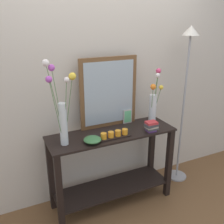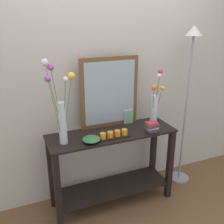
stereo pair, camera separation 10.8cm
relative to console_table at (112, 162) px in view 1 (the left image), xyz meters
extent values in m
cube|color=brown|center=(0.00, 0.00, -0.50)|extent=(7.00, 6.00, 0.02)
cube|color=beige|center=(0.00, 0.33, 0.86)|extent=(6.40, 0.08, 2.70)
cube|color=black|center=(0.00, 0.00, 0.32)|extent=(1.28, 0.42, 0.02)
cube|color=black|center=(0.00, 0.00, -0.31)|extent=(1.22, 0.38, 0.02)
cube|color=black|center=(-0.60, -0.17, -0.09)|extent=(0.06, 0.06, 0.80)
cube|color=black|center=(0.60, -0.17, -0.09)|extent=(0.06, 0.06, 0.80)
cube|color=black|center=(-0.60, 0.17, -0.09)|extent=(0.06, 0.06, 0.80)
cube|color=black|center=(0.60, 0.17, -0.09)|extent=(0.06, 0.06, 0.80)
cube|color=brown|center=(0.05, 0.18, 0.69)|extent=(0.61, 0.03, 0.72)
cube|color=#9EADB7|center=(0.05, 0.16, 0.69)|extent=(0.53, 0.00, 0.64)
cylinder|color=silver|center=(-0.49, -0.04, 0.53)|extent=(0.07, 0.07, 0.39)
cylinder|color=#4C753D|center=(-0.47, -0.06, 0.64)|extent=(0.05, 0.05, 0.58)
sphere|color=silver|center=(-0.45, -0.09, 0.93)|extent=(0.05, 0.05, 0.05)
cylinder|color=#4C753D|center=(-0.55, -0.07, 0.65)|extent=(0.09, 0.03, 0.59)
sphere|color=#B24CB7|center=(-0.59, -0.08, 0.95)|extent=(0.06, 0.06, 0.06)
cylinder|color=#4C753D|center=(-0.54, -0.04, 0.71)|extent=(0.12, 0.03, 0.72)
sphere|color=silver|center=(-0.60, -0.03, 1.07)|extent=(0.06, 0.06, 0.06)
cylinder|color=#4C753D|center=(-0.44, -0.06, 0.65)|extent=(0.10, 0.03, 0.60)
sphere|color=yellow|center=(-0.40, -0.08, 0.95)|extent=(0.06, 0.06, 0.06)
cylinder|color=#4C753D|center=(-0.52, -0.04, 0.69)|extent=(0.07, 0.03, 0.67)
sphere|color=#B24CB7|center=(-0.55, -0.03, 1.03)|extent=(0.06, 0.06, 0.06)
cylinder|color=silver|center=(0.50, 0.04, 0.49)|extent=(0.08, 0.08, 0.31)
cylinder|color=#4C753D|center=(0.53, 0.03, 0.54)|extent=(0.06, 0.06, 0.38)
sphere|color=yellow|center=(0.56, 0.00, 0.73)|extent=(0.05, 0.05, 0.05)
cylinder|color=#4C753D|center=(0.50, 0.01, 0.61)|extent=(0.02, 0.04, 0.51)
sphere|color=silver|center=(0.51, 0.00, 0.86)|extent=(0.05, 0.05, 0.05)
cylinder|color=#4C753D|center=(0.54, 0.08, 0.62)|extent=(0.11, 0.06, 0.53)
sphere|color=#EA4275|center=(0.59, 0.11, 0.88)|extent=(0.05, 0.05, 0.05)
cylinder|color=#4C753D|center=(0.47, 0.01, 0.56)|extent=(0.05, 0.08, 0.41)
sphere|color=orange|center=(0.44, -0.03, 0.76)|extent=(0.06, 0.06, 0.06)
cube|color=black|center=(-0.03, -0.11, 0.34)|extent=(0.32, 0.09, 0.01)
cylinder|color=orange|center=(-0.14, -0.11, 0.37)|extent=(0.06, 0.06, 0.05)
cylinder|color=orange|center=(-0.06, -0.11, 0.37)|extent=(0.06, 0.06, 0.05)
cylinder|color=orange|center=(0.01, -0.11, 0.37)|extent=(0.06, 0.06, 0.05)
cylinder|color=orange|center=(0.08, -0.11, 0.37)|extent=(0.06, 0.06, 0.05)
cube|color=#B7B2AD|center=(0.26, 0.15, 0.41)|extent=(0.10, 0.01, 0.15)
cube|color=#64C280|center=(0.26, 0.15, 0.41)|extent=(0.08, 0.00, 0.13)
cylinder|color=#38703D|center=(-0.25, -0.12, 0.34)|extent=(0.07, 0.07, 0.01)
ellipsoid|color=#38703D|center=(-0.25, -0.12, 0.37)|extent=(0.16, 0.16, 0.05)
cube|color=#663884|center=(0.37, -0.13, 0.34)|extent=(0.10, 0.08, 0.02)
cube|color=#424247|center=(0.37, -0.15, 0.36)|extent=(0.12, 0.07, 0.02)
cube|color=#B2A893|center=(0.37, -0.14, 0.38)|extent=(0.12, 0.08, 0.01)
cube|color=#424247|center=(0.37, -0.14, 0.40)|extent=(0.14, 0.10, 0.03)
cube|color=#C63338|center=(0.37, -0.14, 0.43)|extent=(0.11, 0.09, 0.02)
cylinder|color=#9E9EA3|center=(0.93, 0.06, -0.48)|extent=(0.24, 0.24, 0.02)
cylinder|color=#9E9EA3|center=(0.93, 0.06, 0.38)|extent=(0.02, 0.02, 1.70)
cone|color=beige|center=(0.93, 0.06, 1.28)|extent=(0.18, 0.18, 0.10)
camera|label=1|loc=(-1.00, -2.11, 1.41)|focal=41.47mm
camera|label=2|loc=(-0.90, -2.15, 1.41)|focal=41.47mm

